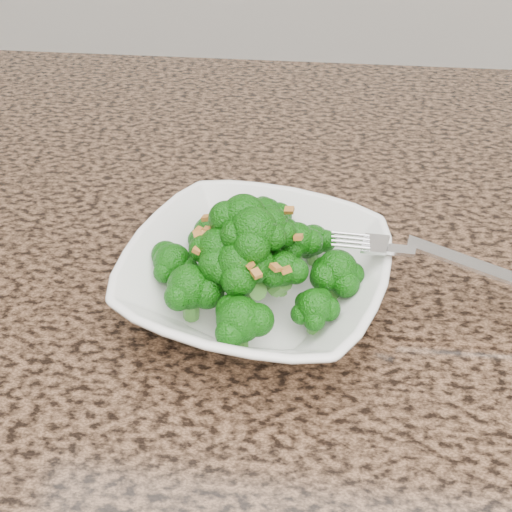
# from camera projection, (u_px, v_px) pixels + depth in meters

# --- Properties ---
(granite_counter) EXTENTS (1.64, 1.04, 0.03)m
(granite_counter) POSITION_uv_depth(u_px,v_px,m) (273.00, 306.00, 0.56)
(granite_counter) COLOR brown
(granite_counter) RESTS_ON cabinet
(bowl) EXTENTS (0.26, 0.26, 0.05)m
(bowl) POSITION_uv_depth(u_px,v_px,m) (256.00, 278.00, 0.53)
(bowl) COLOR white
(bowl) RESTS_ON granite_counter
(broccoli_pile) EXTENTS (0.19, 0.19, 0.06)m
(broccoli_pile) POSITION_uv_depth(u_px,v_px,m) (256.00, 222.00, 0.50)
(broccoli_pile) COLOR #105A0A
(broccoli_pile) RESTS_ON bowl
(garlic_topping) EXTENTS (0.11, 0.11, 0.01)m
(garlic_topping) POSITION_uv_depth(u_px,v_px,m) (256.00, 184.00, 0.47)
(garlic_topping) COLOR #B3722B
(garlic_topping) RESTS_ON broccoli_pile
(fork) EXTENTS (0.20, 0.07, 0.01)m
(fork) POSITION_uv_depth(u_px,v_px,m) (406.00, 250.00, 0.51)
(fork) COLOR silver
(fork) RESTS_ON bowl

